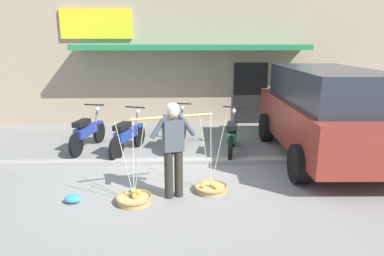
{
  "coord_description": "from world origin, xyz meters",
  "views": [
    {
      "loc": [
        0.13,
        -6.63,
        2.68
      ],
      "look_at": [
        0.42,
        0.6,
        0.85
      ],
      "focal_mm": 32.23,
      "sensor_mm": 36.0,
      "label": 1
    }
  ],
  "objects_px": {
    "motorcycle_nearest_shop": "(87,132)",
    "motorcycle_second_in_row": "(127,136)",
    "fruit_basket_left_side": "(211,187)",
    "parked_truck": "(324,111)",
    "plastic_litter_bag": "(73,199)",
    "motorcycle_end_of_row": "(232,135)",
    "fruit_basket_right_side": "(134,198)",
    "motorcycle_third_in_row": "(177,131)",
    "fruit_vendor": "(173,144)"
  },
  "relations": [
    {
      "from": "motorcycle_nearest_shop",
      "to": "motorcycle_second_in_row",
      "type": "height_order",
      "value": "same"
    },
    {
      "from": "fruit_basket_left_side",
      "to": "parked_truck",
      "type": "xyz_separation_m",
      "value": [
        2.73,
        1.74,
        1.06
      ]
    },
    {
      "from": "parked_truck",
      "to": "plastic_litter_bag",
      "type": "relative_size",
      "value": 17.37
    },
    {
      "from": "motorcycle_end_of_row",
      "to": "fruit_basket_right_side",
      "type": "bearing_deg",
      "value": -128.61
    },
    {
      "from": "motorcycle_third_in_row",
      "to": "plastic_litter_bag",
      "type": "bearing_deg",
      "value": -120.02
    },
    {
      "from": "motorcycle_second_in_row",
      "to": "fruit_vendor",
      "type": "bearing_deg",
      "value": -64.95
    },
    {
      "from": "fruit_basket_left_side",
      "to": "motorcycle_end_of_row",
      "type": "distance_m",
      "value": 2.34
    },
    {
      "from": "motorcycle_end_of_row",
      "to": "parked_truck",
      "type": "bearing_deg",
      "value": -12.74
    },
    {
      "from": "fruit_basket_left_side",
      "to": "motorcycle_third_in_row",
      "type": "relative_size",
      "value": 0.81
    },
    {
      "from": "fruit_vendor",
      "to": "motorcycle_second_in_row",
      "type": "height_order",
      "value": "fruit_vendor"
    },
    {
      "from": "motorcycle_nearest_shop",
      "to": "motorcycle_third_in_row",
      "type": "bearing_deg",
      "value": 2.02
    },
    {
      "from": "fruit_basket_right_side",
      "to": "motorcycle_third_in_row",
      "type": "height_order",
      "value": "fruit_basket_right_side"
    },
    {
      "from": "motorcycle_second_in_row",
      "to": "fruit_basket_left_side",
      "type": "bearing_deg",
      "value": -51.02
    },
    {
      "from": "motorcycle_end_of_row",
      "to": "plastic_litter_bag",
      "type": "relative_size",
      "value": 6.42
    },
    {
      "from": "plastic_litter_bag",
      "to": "fruit_basket_right_side",
      "type": "bearing_deg",
      "value": -1.73
    },
    {
      "from": "motorcycle_third_in_row",
      "to": "parked_truck",
      "type": "distance_m",
      "value": 3.55
    },
    {
      "from": "fruit_vendor",
      "to": "motorcycle_third_in_row",
      "type": "xyz_separation_m",
      "value": [
        0.06,
        2.92,
        -0.52
      ]
    },
    {
      "from": "fruit_vendor",
      "to": "fruit_basket_left_side",
      "type": "height_order",
      "value": "fruit_vendor"
    },
    {
      "from": "fruit_basket_right_side",
      "to": "motorcycle_third_in_row",
      "type": "bearing_deg",
      "value": 76.63
    },
    {
      "from": "motorcycle_end_of_row",
      "to": "parked_truck",
      "type": "distance_m",
      "value": 2.17
    },
    {
      "from": "motorcycle_third_in_row",
      "to": "motorcycle_second_in_row",
      "type": "bearing_deg",
      "value": -159.28
    },
    {
      "from": "fruit_vendor",
      "to": "motorcycle_nearest_shop",
      "type": "bearing_deg",
      "value": 127.89
    },
    {
      "from": "parked_truck",
      "to": "fruit_basket_right_side",
      "type": "bearing_deg",
      "value": -152.37
    },
    {
      "from": "fruit_basket_right_side",
      "to": "plastic_litter_bag",
      "type": "xyz_separation_m",
      "value": [
        -1.04,
        0.03,
        -0.01
      ]
    },
    {
      "from": "motorcycle_third_in_row",
      "to": "parked_truck",
      "type": "bearing_deg",
      "value": -16.29
    },
    {
      "from": "fruit_vendor",
      "to": "fruit_basket_right_side",
      "type": "xyz_separation_m",
      "value": [
        -0.68,
        -0.2,
        -0.9
      ]
    },
    {
      "from": "fruit_vendor",
      "to": "plastic_litter_bag",
      "type": "distance_m",
      "value": 1.95
    },
    {
      "from": "fruit_vendor",
      "to": "motorcycle_end_of_row",
      "type": "height_order",
      "value": "fruit_vendor"
    },
    {
      "from": "fruit_basket_left_side",
      "to": "motorcycle_nearest_shop",
      "type": "xyz_separation_m",
      "value": [
        -2.89,
        2.64,
        0.38
      ]
    },
    {
      "from": "fruit_vendor",
      "to": "motorcycle_end_of_row",
      "type": "distance_m",
      "value": 2.82
    },
    {
      "from": "fruit_basket_left_side",
      "to": "motorcycle_nearest_shop",
      "type": "distance_m",
      "value": 3.93
    },
    {
      "from": "motorcycle_second_in_row",
      "to": "motorcycle_third_in_row",
      "type": "height_order",
      "value": "same"
    },
    {
      "from": "fruit_basket_right_side",
      "to": "motorcycle_nearest_shop",
      "type": "bearing_deg",
      "value": 116.74
    },
    {
      "from": "motorcycle_third_in_row",
      "to": "plastic_litter_bag",
      "type": "relative_size",
      "value": 6.4
    },
    {
      "from": "motorcycle_third_in_row",
      "to": "motorcycle_end_of_row",
      "type": "relative_size",
      "value": 1.0
    },
    {
      "from": "fruit_basket_right_side",
      "to": "fruit_basket_left_side",
      "type": "bearing_deg",
      "value": 16.41
    },
    {
      "from": "fruit_basket_left_side",
      "to": "motorcycle_end_of_row",
      "type": "height_order",
      "value": "fruit_basket_left_side"
    },
    {
      "from": "parked_truck",
      "to": "plastic_litter_bag",
      "type": "distance_m",
      "value": 5.65
    },
    {
      "from": "fruit_basket_left_side",
      "to": "motorcycle_end_of_row",
      "type": "bearing_deg",
      "value": 71.95
    },
    {
      "from": "motorcycle_third_in_row",
      "to": "parked_truck",
      "type": "relative_size",
      "value": 0.37
    },
    {
      "from": "fruit_vendor",
      "to": "plastic_litter_bag",
      "type": "bearing_deg",
      "value": -174.47
    },
    {
      "from": "fruit_basket_left_side",
      "to": "motorcycle_second_in_row",
      "type": "relative_size",
      "value": 0.83
    },
    {
      "from": "parked_truck",
      "to": "motorcycle_second_in_row",
      "type": "bearing_deg",
      "value": 173.5
    },
    {
      "from": "motorcycle_second_in_row",
      "to": "motorcycle_end_of_row",
      "type": "xyz_separation_m",
      "value": [
        2.54,
        -0.06,
        0.0
      ]
    },
    {
      "from": "motorcycle_third_in_row",
      "to": "parked_truck",
      "type": "height_order",
      "value": "parked_truck"
    },
    {
      "from": "fruit_vendor",
      "to": "plastic_litter_bag",
      "type": "relative_size",
      "value": 6.05
    },
    {
      "from": "motorcycle_nearest_shop",
      "to": "fruit_basket_right_side",
      "type": "bearing_deg",
      "value": -63.26
    },
    {
      "from": "plastic_litter_bag",
      "to": "motorcycle_end_of_row",
      "type": "bearing_deg",
      "value": 39.45
    },
    {
      "from": "fruit_basket_left_side",
      "to": "parked_truck",
      "type": "relative_size",
      "value": 0.3
    },
    {
      "from": "fruit_vendor",
      "to": "motorcycle_third_in_row",
      "type": "bearing_deg",
      "value": 88.78
    }
  ]
}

